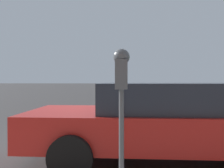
{
  "coord_description": "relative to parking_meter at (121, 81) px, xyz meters",
  "views": [
    {
      "loc": [
        -5.63,
        -0.66,
        1.39
      ],
      "look_at": [
        -2.06,
        -0.38,
        1.34
      ],
      "focal_mm": 42.0,
      "sensor_mm": 36.0,
      "label": 1
    }
  ],
  "objects": [
    {
      "name": "ground_plane",
      "position": [
        2.61,
        0.53,
        -1.38
      ],
      "size": [
        220.0,
        220.0,
        0.0
      ],
      "primitive_type": "plane",
      "color": "#3D3A3A"
    },
    {
      "name": "car_red",
      "position": [
        1.46,
        -0.79,
        -0.65
      ],
      "size": [
        2.07,
        4.75,
        1.34
      ],
      "rotation": [
        0.0,
        0.0,
        0.01
      ],
      "color": "#B21E19",
      "rests_on": "ground_plane"
    },
    {
      "name": "parking_meter",
      "position": [
        0.0,
        0.0,
        0.0
      ],
      "size": [
        0.21,
        0.19,
        1.6
      ],
      "color": "#4C5156",
      "rests_on": "sidewalk"
    }
  ]
}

